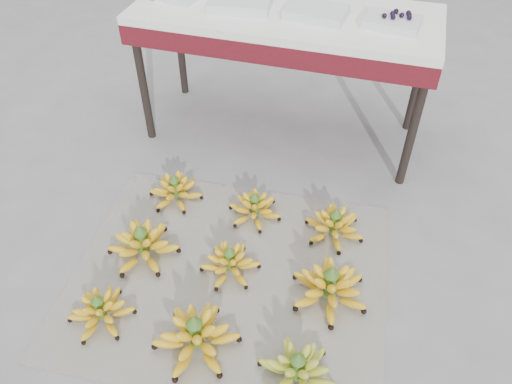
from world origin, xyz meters
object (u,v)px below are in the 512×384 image
(tray_left, at_px, (240,3))
(tray_right, at_px, (316,12))
(newspaper_mat, at_px, (229,276))
(bunch_mid_left, at_px, (143,245))
(bunch_front_right, at_px, (297,370))
(bunch_back_center, at_px, (255,208))
(bunch_mid_center, at_px, (230,263))
(bunch_back_left, at_px, (175,191))
(bunch_front_center, at_px, (196,337))
(bunch_front_left, at_px, (101,311))
(bunch_mid_right, at_px, (329,287))
(tray_far_right, at_px, (393,22))
(bunch_back_right, at_px, (334,226))
(vendor_table, at_px, (285,27))

(tray_left, xyz_separation_m, tray_right, (0.36, 0.00, -0.00))
(newspaper_mat, distance_m, bunch_mid_left, 0.38)
(bunch_front_right, height_order, bunch_mid_left, bunch_mid_left)
(bunch_back_center, bearing_deg, bunch_mid_center, -67.67)
(newspaper_mat, bearing_deg, bunch_back_left, 136.77)
(newspaper_mat, relative_size, bunch_front_center, 3.86)
(bunch_front_right, bearing_deg, bunch_front_left, -177.06)
(bunch_front_right, height_order, tray_left, tray_left)
(bunch_front_right, xyz_separation_m, bunch_mid_right, (0.04, 0.36, 0.01))
(bunch_mid_left, relative_size, tray_far_right, 1.26)
(bunch_mid_center, xyz_separation_m, tray_far_right, (0.44, 0.96, 0.65))
(bunch_back_right, bearing_deg, bunch_front_right, -72.21)
(tray_left, bearing_deg, bunch_back_center, -67.93)
(vendor_table, bearing_deg, bunch_front_center, -88.26)
(bunch_back_center, height_order, vendor_table, vendor_table)
(vendor_table, bearing_deg, tray_left, -171.14)
(bunch_back_left, xyz_separation_m, tray_left, (0.13, 0.63, 0.65))
(bunch_mid_left, xyz_separation_m, tray_right, (0.47, 0.99, 0.63))
(bunch_mid_center, relative_size, bunch_back_right, 0.85)
(tray_far_right, bearing_deg, bunch_mid_right, -91.94)
(vendor_table, distance_m, tray_far_right, 0.49)
(newspaper_mat, xyz_separation_m, bunch_front_right, (0.36, -0.35, 0.06))
(vendor_table, distance_m, tray_right, 0.18)
(tray_right, relative_size, tray_far_right, 1.11)
(bunch_front_center, height_order, tray_far_right, tray_far_right)
(bunch_front_center, bearing_deg, bunch_back_left, 122.46)
(tray_right, height_order, tray_far_right, tray_far_right)
(bunch_back_left, bearing_deg, tray_far_right, 32.11)
(bunch_front_center, distance_m, vendor_table, 1.45)
(bunch_mid_right, distance_m, bunch_back_right, 0.33)
(bunch_back_left, bearing_deg, vendor_table, 57.58)
(bunch_mid_left, bearing_deg, newspaper_mat, -6.92)
(vendor_table, height_order, tray_far_right, tray_far_right)
(bunch_front_left, xyz_separation_m, vendor_table, (0.34, 1.34, 0.55))
(bunch_mid_right, height_order, tray_far_right, tray_far_right)
(newspaper_mat, height_order, bunch_mid_center, bunch_mid_center)
(newspaper_mat, bearing_deg, bunch_back_right, 43.34)
(newspaper_mat, bearing_deg, tray_far_right, 66.28)
(bunch_front_left, xyz_separation_m, bunch_back_center, (0.39, 0.68, -0.00))
(tray_far_right, bearing_deg, tray_right, 179.80)
(bunch_front_left, xyz_separation_m, tray_far_right, (0.82, 1.31, 0.64))
(bunch_mid_center, xyz_separation_m, vendor_table, (-0.05, 0.99, 0.55))
(bunch_mid_right, height_order, tray_right, tray_right)
(newspaper_mat, relative_size, bunch_back_right, 3.91)
(bunch_front_center, xyz_separation_m, tray_far_right, (0.44, 1.32, 0.63))
(bunch_mid_right, xyz_separation_m, bunch_back_center, (-0.40, 0.34, -0.01))
(bunch_front_center, height_order, bunch_front_right, bunch_front_center)
(bunch_mid_center, bearing_deg, bunch_back_center, 98.70)
(bunch_mid_left, height_order, bunch_mid_right, bunch_mid_right)
(newspaper_mat, height_order, bunch_back_left, bunch_back_left)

